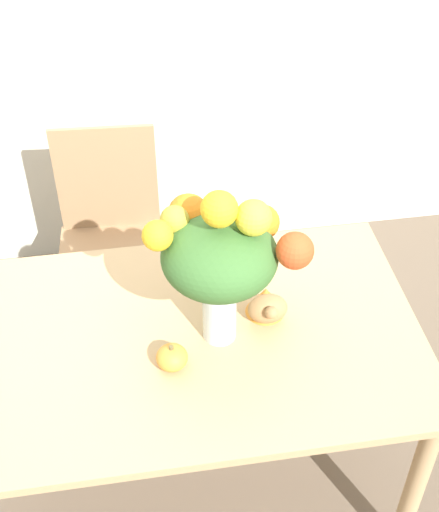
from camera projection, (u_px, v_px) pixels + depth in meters
name	position (u px, v px, depth m)	size (l,w,h in m)	color
ground_plane	(192.00, 473.00, 2.59)	(12.00, 12.00, 0.00)	brown
dining_table	(187.00, 357.00, 2.17)	(1.40, 0.87, 0.74)	tan
flower_vase	(221.00, 255.00, 1.92)	(0.44, 0.35, 0.52)	silver
pumpkin	(172.00, 357.00, 2.00)	(0.09, 0.09, 0.08)	gold
turkey_figurine	(266.00, 304.00, 2.14)	(0.12, 0.16, 0.10)	#A87A4C
dining_chair_near_window	(111.00, 240.00, 2.85)	(0.45, 0.45, 0.91)	#9E7A56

